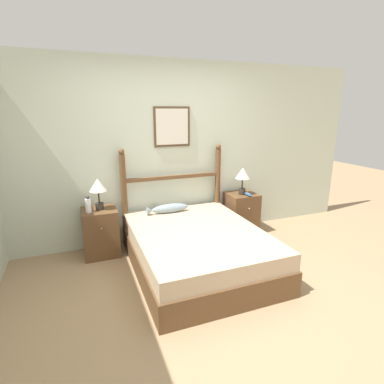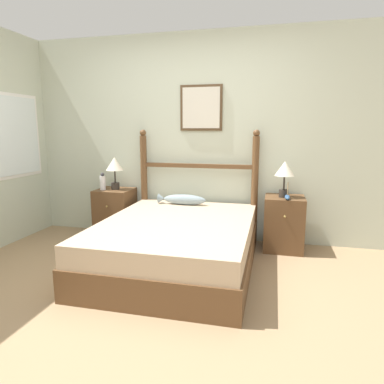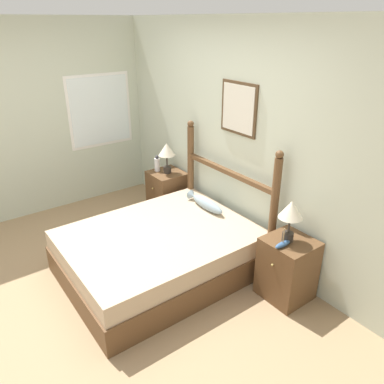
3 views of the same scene
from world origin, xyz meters
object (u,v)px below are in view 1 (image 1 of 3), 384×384
Objects in this scene: nightstand_right at (241,213)px; bottle at (88,205)px; nightstand_left at (101,232)px; model_boat at (248,194)px; table_lamp_left at (98,187)px; bed at (197,249)px; fish_pillow at (168,208)px; table_lamp_right at (243,175)px.

bottle is at bearing -178.26° from nightstand_right.
model_boat is at bearing -3.67° from nightstand_left.
nightstand_right is at bearing 1.74° from bottle.
bed is at bearing -36.97° from table_lamp_left.
bottle is 0.37× the size of fish_pillow.
nightstand_right is 0.61m from table_lamp_right.
nightstand_right is 2.85× the size of bottle.
table_lamp_right is at bearing -125.02° from nightstand_right.
nightstand_left is 0.61m from table_lamp_left.
model_boat is at bearing -3.77° from fish_pillow.
fish_pillow is (-1.21, -0.06, 0.24)m from nightstand_right.
nightstand_left reaches higher than bed.
table_lamp_left reaches higher than bottle.
table_lamp_left reaches higher than model_boat.
model_boat is (2.13, -0.14, -0.27)m from table_lamp_left.
nightstand_left is 2.19m from table_lamp_right.
fish_pillow is (-1.23, 0.08, -0.10)m from model_boat.
fish_pillow is (1.04, 0.01, -0.18)m from bottle.
table_lamp_right is 2.24m from bottle.
table_lamp_left is at bearing 176.33° from fish_pillow.
nightstand_right reaches higher than bed.
table_lamp_right is (-0.02, -0.03, 0.61)m from nightstand_right.
model_boat is at bearing -3.73° from table_lamp_left.
fish_pillow is at bearing -178.60° from table_lamp_right.
nightstand_left is at bearing 143.47° from bed.
model_boat is 0.32× the size of fish_pillow.
model_boat reaches higher than nightstand_left.
bed is 1.46m from table_lamp_right.
nightstand_right is 0.37m from model_boat.
table_lamp_left is at bearing 143.03° from bed.
bed is 3.09× the size of nightstand_right.
nightstand_right is 1.23m from fish_pillow.
table_lamp_left is (-2.11, 0.00, 0.61)m from nightstand_right.
table_lamp_left and table_lamp_right have the same top height.
table_lamp_right is at bearing -0.79° from table_lamp_left.
table_lamp_right is at bearing 1.40° from fish_pillow.
nightstand_right is at bearing 0.00° from nightstand_left.
nightstand_left is 0.95m from fish_pillow.
nightstand_left is at bearing 176.33° from model_boat.
nightstand_left is 2.17m from model_boat.
table_lamp_left is at bearing 179.21° from table_lamp_right.
bed is at bearing -36.53° from nightstand_left.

